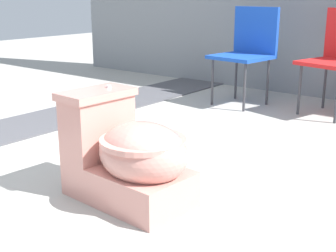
% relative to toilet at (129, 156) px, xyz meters
% --- Properties ---
extents(ground_plane, '(14.00, 14.00, 0.00)m').
position_rel_toilet_xyz_m(ground_plane, '(-0.23, -0.17, -0.22)').
color(ground_plane, '#A8A59E').
extents(gravel_strip, '(0.56, 8.00, 0.01)m').
position_rel_toilet_xyz_m(gravel_strip, '(-1.48, 0.33, -0.21)').
color(gravel_strip, '#4C4C51').
rests_on(gravel_strip, ground).
extents(toilet, '(0.65, 0.41, 0.52)m').
position_rel_toilet_xyz_m(toilet, '(0.00, 0.00, 0.00)').
color(toilet, tan).
rests_on(toilet, ground).
extents(folding_chair_left, '(0.48, 0.48, 0.83)m').
position_rel_toilet_xyz_m(folding_chair_left, '(-0.58, 2.14, 0.29)').
color(folding_chair_left, '#1947B2').
rests_on(folding_chair_left, ground).
extents(boulder_near, '(0.43, 0.43, 0.21)m').
position_rel_toilet_xyz_m(boulder_near, '(-1.33, 1.26, -0.12)').
color(boulder_near, '#ADA899').
rests_on(boulder_near, ground).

